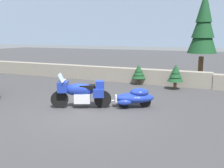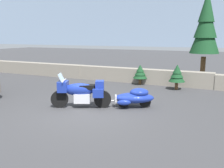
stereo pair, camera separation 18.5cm
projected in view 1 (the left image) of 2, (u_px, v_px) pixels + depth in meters
ground_plane at (89, 112)px, 8.78m from camera, size 80.00×80.00×0.00m
stone_guard_wall at (134, 76)px, 14.30m from camera, size 24.00×0.61×0.85m
distant_ridgeline at (208, 22)px, 93.82m from camera, size 240.00×80.00×16.00m
touring_motorcycle at (81, 92)px, 9.22m from camera, size 2.16×1.30×1.33m
car_shaped_trailer at (135, 97)px, 9.30m from camera, size 2.15×1.25×0.76m
pine_tree_tall at (203, 25)px, 13.86m from camera, size 1.65×1.65×5.30m
pine_sapling_near at (176, 74)px, 12.42m from camera, size 0.83×0.83×1.29m
pine_sapling_farther at (139, 72)px, 13.72m from camera, size 0.79×0.79×1.13m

